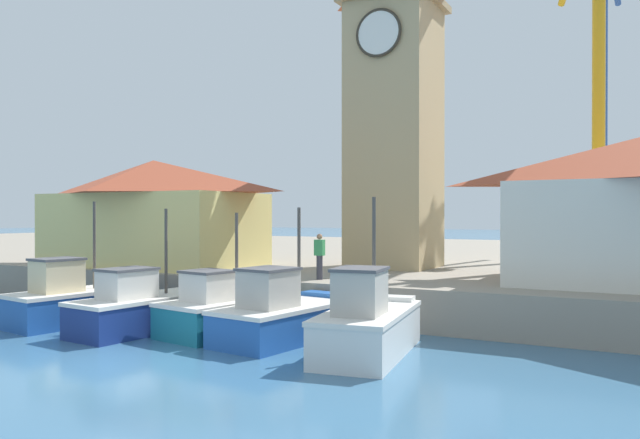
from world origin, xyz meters
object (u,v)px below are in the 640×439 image
fishing_boat_far_left (77,301)px  port_crane_far (602,128)px  fishing_boat_left_outer (149,308)px  fishing_boat_center (367,325)px  fishing_boat_mid_left (285,316)px  warehouse_left (153,212)px  dock_worker_near_tower (320,256)px  fishing_boat_left_inner (224,311)px  clock_tower (394,95)px  port_crane_near (598,131)px

fishing_boat_far_left → port_crane_far: port_crane_far is taller
fishing_boat_left_outer → fishing_boat_center: size_ratio=1.11×
fishing_boat_mid_left → port_crane_far: port_crane_far is taller
fishing_boat_mid_left → warehouse_left: warehouse_left is taller
dock_worker_near_tower → port_crane_far: bearing=66.5°
fishing_boat_left_inner → warehouse_left: 10.53m
fishing_boat_far_left → fishing_boat_center: (10.61, 0.20, 0.03)m
warehouse_left → port_crane_far: (17.48, 16.36, 4.64)m
clock_tower → warehouse_left: clock_tower is taller
fishing_boat_left_outer → fishing_boat_center: 7.56m
fishing_boat_left_inner → fishing_boat_mid_left: 2.19m
fishing_boat_left_inner → fishing_boat_mid_left: bearing=0.6°
fishing_boat_left_inner → dock_worker_near_tower: bearing=71.4°
fishing_boat_mid_left → dock_worker_near_tower: (-0.90, 3.83, 1.51)m
port_crane_far → fishing_boat_center: bearing=-100.2°
fishing_boat_mid_left → port_crane_near: size_ratio=0.29×
fishing_boat_left_inner → fishing_boat_far_left: bearing=-171.1°
fishing_boat_far_left → fishing_boat_center: 10.61m
fishing_boat_center → clock_tower: (-3.42, 10.66, 8.13)m
warehouse_left → dock_worker_near_tower: size_ratio=6.07×
fishing_boat_left_inner → clock_tower: bearing=80.3°
clock_tower → fishing_boat_left_inner: bearing=-99.7°
fishing_boat_left_outer → port_crane_near: size_ratio=0.31×
clock_tower → dock_worker_near_tower: size_ratio=9.84×
fishing_boat_left_outer → fishing_boat_left_inner: size_ratio=1.24×
fishing_boat_left_inner → fishing_boat_center: 5.17m
fishing_boat_left_outer → clock_tower: size_ratio=0.34×
fishing_boat_left_inner → warehouse_left: (-8.25, 5.75, 3.13)m
warehouse_left → port_crane_far: bearing=43.1°
fishing_boat_center → port_crane_near: 17.69m
fishing_boat_left_outer → fishing_boat_left_inner: 2.52m
dock_worker_near_tower → fishing_boat_mid_left: bearing=-76.8°
fishing_boat_left_inner → dock_worker_near_tower: 4.35m
fishing_boat_far_left → port_crane_near: 22.91m
clock_tower → warehouse_left: bearing=-156.9°
fishing_boat_far_left → port_crane_far: bearing=57.4°
fishing_boat_left_outer → fishing_boat_left_inner: (2.43, 0.69, -0.01)m
port_crane_near → port_crane_far: (-0.26, 6.98, 1.01)m
fishing_boat_center → port_crane_near: bearing=74.6°
fishing_boat_far_left → dock_worker_near_tower: 8.38m
fishing_boat_mid_left → dock_worker_near_tower: 4.22m
fishing_boat_center → warehouse_left: warehouse_left is taller
port_crane_near → dock_worker_near_tower: bearing=-126.0°
fishing_boat_left_outer → fishing_boat_mid_left: (4.62, 0.71, 0.01)m
fishing_boat_center → dock_worker_near_tower: 6.10m
warehouse_left → fishing_boat_far_left: bearing=-67.3°
dock_worker_near_tower → fishing_boat_left_outer: bearing=-129.3°
port_crane_far → dock_worker_near_tower: port_crane_far is taller
clock_tower → dock_worker_near_tower: clock_tower is taller
warehouse_left → port_crane_near: 20.39m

